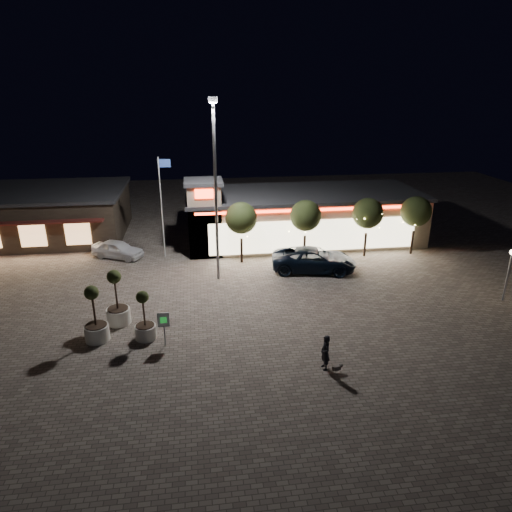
{
  "coord_description": "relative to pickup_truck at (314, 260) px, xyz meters",
  "views": [
    {
      "loc": [
        0.59,
        -22.11,
        13.11
      ],
      "look_at": [
        4.45,
        6.0,
        2.35
      ],
      "focal_mm": 32.0,
      "sensor_mm": 36.0,
      "label": 1
    }
  ],
  "objects": [
    {
      "name": "string_tree_b",
      "position": [
        -0.14,
        2.44,
        2.7
      ],
      "size": [
        2.42,
        2.42,
        4.79
      ],
      "color": "#332319",
      "rests_on": "ground"
    },
    {
      "name": "string_tree_c",
      "position": [
        4.86,
        2.44,
        2.7
      ],
      "size": [
        2.42,
        2.42,
        4.79
      ],
      "color": "#332319",
      "rests_on": "ground"
    },
    {
      "name": "planter_right",
      "position": [
        -13.27,
        -6.25,
        0.17
      ],
      "size": [
        1.36,
        1.36,
        3.34
      ],
      "color": "silver",
      "rests_on": "ground"
    },
    {
      "name": "retail_building",
      "position": [
        0.36,
        7.26,
        1.35
      ],
      "size": [
        20.4,
        8.4,
        6.1
      ],
      "color": "tan",
      "rests_on": "ground"
    },
    {
      "name": "lamp_post_east",
      "position": [
        10.86,
        -6.56,
        1.59
      ],
      "size": [
        0.36,
        0.36,
        3.48
      ],
      "color": "gray",
      "rests_on": "ground"
    },
    {
      "name": "pedestrian",
      "position": [
        -2.64,
        -12.31,
        0.04
      ],
      "size": [
        0.49,
        0.7,
        1.81
      ],
      "primitive_type": "imported",
      "rotation": [
        0.0,
        0.0,
        -1.48
      ],
      "color": "black",
      "rests_on": "ground"
    },
    {
      "name": "planter_mid",
      "position": [
        -11.57,
        -8.21,
        0.01
      ],
      "size": [
        1.16,
        1.16,
        2.84
      ],
      "color": "silver",
      "rests_on": "ground"
    },
    {
      "name": "flagpole",
      "position": [
        -11.05,
        4.44,
        3.88
      ],
      "size": [
        0.95,
        0.1,
        8.0
      ],
      "color": "white",
      "rests_on": "ground"
    },
    {
      "name": "floodlight_pole",
      "position": [
        -7.14,
        -0.56,
        6.15
      ],
      "size": [
        0.6,
        0.4,
        12.38
      ],
      "color": "gray",
      "rests_on": "ground"
    },
    {
      "name": "valet_sign",
      "position": [
        -10.49,
        -9.04,
        0.48
      ],
      "size": [
        0.63,
        0.09,
        1.92
      ],
      "color": "gray",
      "rests_on": "ground"
    },
    {
      "name": "pickup_truck",
      "position": [
        0.0,
        0.0,
        0.0
      ],
      "size": [
        6.67,
        4.07,
        1.73
      ],
      "primitive_type": "imported",
      "rotation": [
        0.0,
        0.0,
        1.37
      ],
      "color": "black",
      "rests_on": "ground"
    },
    {
      "name": "ground",
      "position": [
        -9.14,
        -8.56,
        -0.86
      ],
      "size": [
        90.0,
        90.0,
        0.0
      ],
      "primitive_type": "plane",
      "color": "#6D6258",
      "rests_on": "ground"
    },
    {
      "name": "dog",
      "position": [
        -2.08,
        -12.71,
        -0.58
      ],
      "size": [
        0.54,
        0.29,
        0.29
      ],
      "color": "#59514C",
      "rests_on": "ground"
    },
    {
      "name": "string_tree_a",
      "position": [
        -5.14,
        2.44,
        2.7
      ],
      "size": [
        2.42,
        2.42,
        4.79
      ],
      "color": "#332319",
      "rests_on": "ground"
    },
    {
      "name": "string_tree_d",
      "position": [
        8.86,
        2.44,
        2.7
      ],
      "size": [
        2.42,
        2.42,
        4.79
      ],
      "color": "#332319",
      "rests_on": "ground"
    },
    {
      "name": "restaurant_building",
      "position": [
        -23.14,
        11.41,
        1.3
      ],
      "size": [
        16.4,
        11.0,
        4.3
      ],
      "color": "#382D23",
      "rests_on": "ground"
    },
    {
      "name": "white_sedan",
      "position": [
        -14.88,
        4.77,
        -0.15
      ],
      "size": [
        4.49,
        3.31,
        1.42
      ],
      "primitive_type": "imported",
      "rotation": [
        0.0,
        0.0,
        1.13
      ],
      "color": "white",
      "rests_on": "ground"
    },
    {
      "name": "planter_left",
      "position": [
        -14.17,
        -8.03,
        0.13
      ],
      "size": [
        1.31,
        1.31,
        3.23
      ],
      "color": "silver",
      "rests_on": "ground"
    }
  ]
}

